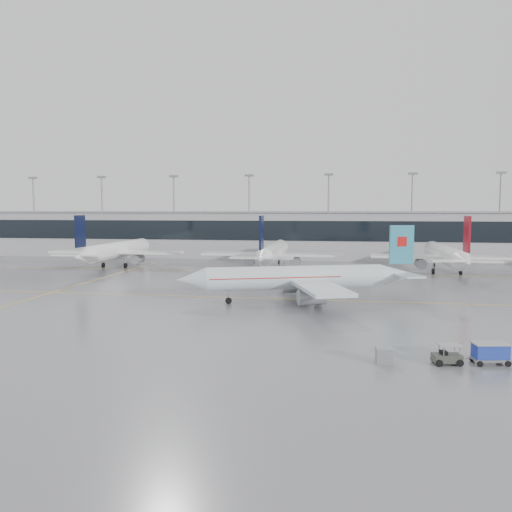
% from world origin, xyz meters
% --- Properties ---
extents(ground, '(320.00, 320.00, 0.00)m').
position_xyz_m(ground, '(0.00, 0.00, 0.00)').
color(ground, gray).
rests_on(ground, ground).
extents(taxi_line_main, '(120.00, 0.25, 0.01)m').
position_xyz_m(taxi_line_main, '(0.00, 0.00, 0.01)').
color(taxi_line_main, gold).
rests_on(taxi_line_main, ground).
extents(taxi_line_north, '(120.00, 0.25, 0.01)m').
position_xyz_m(taxi_line_north, '(0.00, 30.00, 0.01)').
color(taxi_line_north, gold).
rests_on(taxi_line_north, ground).
extents(taxi_line_cross, '(0.25, 60.00, 0.01)m').
position_xyz_m(taxi_line_cross, '(-30.00, 15.00, 0.01)').
color(taxi_line_cross, gold).
rests_on(taxi_line_cross, ground).
extents(terminal, '(180.00, 15.00, 12.00)m').
position_xyz_m(terminal, '(0.00, 62.00, 6.00)').
color(terminal, '#A5A5A9').
rests_on(terminal, ground).
extents(terminal_glass, '(180.00, 0.20, 5.00)m').
position_xyz_m(terminal_glass, '(0.00, 54.45, 7.50)').
color(terminal_glass, black).
rests_on(terminal_glass, ground).
extents(terminal_roof, '(182.00, 16.00, 0.40)m').
position_xyz_m(terminal_roof, '(0.00, 62.00, 12.20)').
color(terminal_roof, gray).
rests_on(terminal_roof, ground).
extents(light_masts, '(156.40, 1.00, 22.60)m').
position_xyz_m(light_masts, '(0.00, 68.00, 13.34)').
color(light_masts, gray).
rests_on(light_masts, ground).
extents(air_canada_jet, '(33.45, 26.87, 10.55)m').
position_xyz_m(air_canada_jet, '(9.04, -1.59, 3.31)').
color(air_canada_jet, silver).
rests_on(air_canada_jet, ground).
extents(parked_jet_b, '(29.64, 36.96, 11.72)m').
position_xyz_m(parked_jet_b, '(-35.00, 33.69, 3.71)').
color(parked_jet_b, white).
rests_on(parked_jet_b, ground).
extents(parked_jet_c, '(29.64, 36.96, 11.72)m').
position_xyz_m(parked_jet_c, '(-0.00, 33.69, 3.71)').
color(parked_jet_c, white).
rests_on(parked_jet_c, ground).
extents(parked_jet_d, '(29.64, 36.96, 11.72)m').
position_xyz_m(parked_jet_d, '(35.00, 33.69, 3.71)').
color(parked_jet_d, white).
rests_on(parked_jet_d, ground).
extents(baggage_tug, '(3.49, 1.79, 1.66)m').
position_xyz_m(baggage_tug, '(22.51, -28.05, 0.59)').
color(baggage_tug, '#383C34').
rests_on(baggage_tug, ground).
extents(baggage_cart, '(3.12, 2.08, 1.79)m').
position_xyz_m(baggage_cart, '(26.05, -27.42, 1.04)').
color(baggage_cart, gray).
rests_on(baggage_cart, ground).
extents(gse_unit, '(1.39, 1.30, 1.32)m').
position_xyz_m(gse_unit, '(17.40, -28.66, 0.66)').
color(gse_unit, gray).
rests_on(gse_unit, ground).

